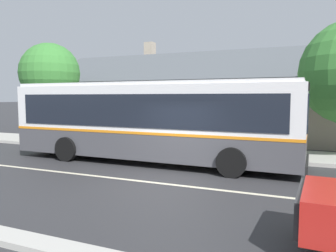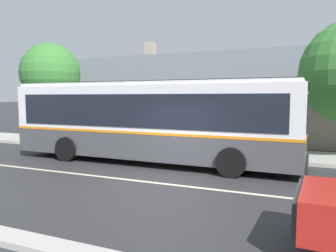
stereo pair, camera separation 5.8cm
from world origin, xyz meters
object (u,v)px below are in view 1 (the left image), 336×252
Objects in this scene: bench_down_street at (104,137)px; street_tree_secondary at (50,73)px; bench_by_building at (41,132)px; transit_bus at (150,120)px.

street_tree_secondary reaches higher than bench_down_street.
bench_by_building is at bearing 173.39° from bench_down_street.
bench_by_building is 4.82m from bench_down_street.
street_tree_secondary is at bearing 42.65° from bench_by_building.
transit_bus is 6.85× the size of bench_by_building.
bench_down_street is 0.30× the size of street_tree_secondary.
transit_bus is 6.84× the size of bench_down_street.
bench_down_street is 5.65m from street_tree_secondary.
bench_by_building and bench_down_street have the same top height.
transit_bus is at bearing -19.10° from bench_by_building.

